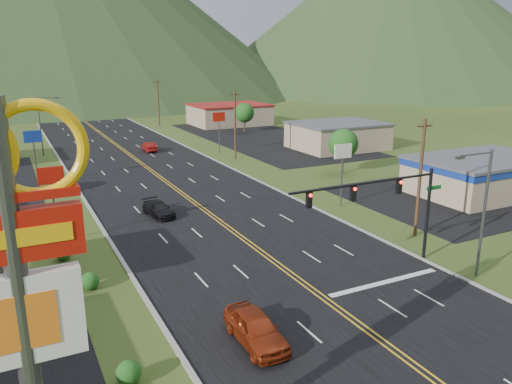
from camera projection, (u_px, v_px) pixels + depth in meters
name	position (u px, v px, depth m)	size (l,w,h in m)	color
pylon_sign	(16.00, 275.00, 13.22)	(4.32, 0.60, 14.00)	#59595E
traffic_signal	(387.00, 198.00, 34.81)	(13.10, 0.43, 7.00)	black
streetlight_east	(482.00, 206.00, 33.46)	(3.28, 0.25, 9.00)	#59595E
streetlight_west	(42.00, 122.00, 75.14)	(3.28, 0.25, 9.00)	#59595E
building_east_near	(483.00, 173.00, 55.32)	(15.40, 10.40, 4.10)	tan
building_east_mid	(338.00, 135.00, 82.04)	(14.40, 11.40, 4.30)	tan
building_east_far	(229.00, 114.00, 110.39)	(16.40, 12.40, 4.50)	tan
pole_sign_west_a	(52.00, 183.00, 39.75)	(2.00, 0.18, 6.40)	#59595E
pole_sign_west_b	(33.00, 142.00, 58.68)	(2.00, 0.18, 6.40)	#59595E
pole_sign_east_a	(343.00, 158.00, 49.77)	(2.00, 0.18, 6.40)	#59595E
pole_sign_east_b	(219.00, 121.00, 77.31)	(2.00, 0.18, 6.40)	#59595E
tree_east_a	(343.00, 144.00, 64.32)	(3.84, 3.84, 5.82)	#382314
tree_east_b	(244.00, 113.00, 98.76)	(3.84, 3.84, 5.82)	#382314
utility_pole_a	(420.00, 178.00, 41.37)	(1.60, 0.28, 10.00)	#382314
utility_pole_b	(235.00, 124.00, 73.20)	(1.60, 0.28, 10.00)	#382314
utility_pole_c	(158.00, 102.00, 107.62)	(1.60, 0.28, 10.00)	#382314
utility_pole_d	(119.00, 91.00, 142.04)	(1.60, 0.28, 10.00)	#382314
mountain_ne	(392.00, 10.00, 228.00)	(180.00, 180.00, 70.00)	#283E1C
car_red_near	(256.00, 329.00, 26.52)	(2.03, 5.05, 1.72)	maroon
car_dark_mid	(159.00, 209.00, 47.73)	(1.87, 4.59, 1.33)	black
car_red_far	(149.00, 147.00, 79.79)	(1.55, 4.44, 1.46)	maroon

